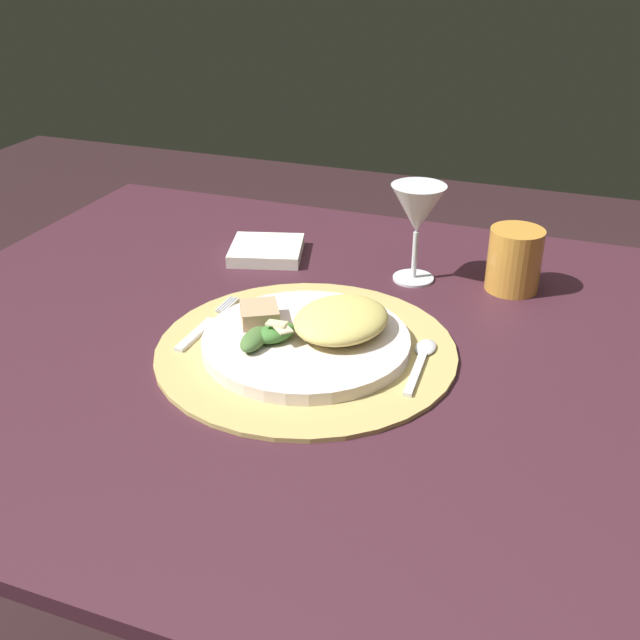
{
  "coord_description": "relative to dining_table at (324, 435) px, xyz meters",
  "views": [
    {
      "loc": [
        0.29,
        -0.8,
        1.21
      ],
      "look_at": [
        -0.01,
        0.01,
        0.74
      ],
      "focal_mm": 42.36,
      "sensor_mm": 36.0,
      "label": 1
    }
  ],
  "objects": [
    {
      "name": "dining_table",
      "position": [
        0.0,
        0.0,
        0.0
      ],
      "size": [
        1.2,
        0.94,
        0.72
      ],
      "color": "#3D1D28",
      "rests_on": "ground"
    },
    {
      "name": "placemat",
      "position": [
        -0.01,
        -0.04,
        0.15
      ],
      "size": [
        0.38,
        0.38,
        0.01
      ],
      "primitive_type": "cylinder",
      "color": "tan",
      "rests_on": "dining_table"
    },
    {
      "name": "dinner_plate",
      "position": [
        -0.01,
        -0.04,
        0.17
      ],
      "size": [
        0.26,
        0.26,
        0.02
      ],
      "primitive_type": "cylinder",
      "color": "silver",
      "rests_on": "placemat"
    },
    {
      "name": "pasta_serving",
      "position": [
        0.03,
        -0.01,
        0.19
      ],
      "size": [
        0.14,
        0.16,
        0.03
      ],
      "primitive_type": "ellipsoid",
      "rotation": [
        0.0,
        0.0,
        4.43
      ],
      "color": "#D7C467",
      "rests_on": "dinner_plate"
    },
    {
      "name": "salad_greens",
      "position": [
        -0.05,
        -0.06,
        0.18
      ],
      "size": [
        0.06,
        0.08,
        0.03
      ],
      "color": "#3F7832",
      "rests_on": "dinner_plate"
    },
    {
      "name": "bread_piece",
      "position": [
        -0.08,
        -0.02,
        0.18
      ],
      "size": [
        0.07,
        0.07,
        0.02
      ],
      "primitive_type": "cube",
      "rotation": [
        0.0,
        0.0,
        5.24
      ],
      "color": "tan",
      "rests_on": "dinner_plate"
    },
    {
      "name": "fork",
      "position": [
        -0.16,
        -0.03,
        0.16
      ],
      "size": [
        0.02,
        0.16,
        0.0
      ],
      "color": "silver",
      "rests_on": "placemat"
    },
    {
      "name": "spoon",
      "position": [
        0.13,
        -0.01,
        0.16
      ],
      "size": [
        0.03,
        0.13,
        0.01
      ],
      "color": "silver",
      "rests_on": "placemat"
    },
    {
      "name": "napkin",
      "position": [
        -0.18,
        0.23,
        0.16
      ],
      "size": [
        0.14,
        0.14,
        0.02
      ],
      "primitive_type": "cube",
      "rotation": [
        0.0,
        0.0,
        0.28
      ],
      "color": "white",
      "rests_on": "dining_table"
    },
    {
      "name": "wine_glass",
      "position": [
        0.06,
        0.22,
        0.26
      ],
      "size": [
        0.08,
        0.08,
        0.15
      ],
      "color": "silver",
      "rests_on": "dining_table"
    },
    {
      "name": "amber_tumbler",
      "position": [
        0.2,
        0.24,
        0.2
      ],
      "size": [
        0.08,
        0.08,
        0.09
      ],
      "primitive_type": "cylinder",
      "color": "gold",
      "rests_on": "dining_table"
    }
  ]
}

